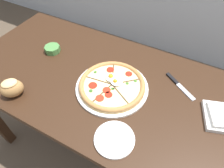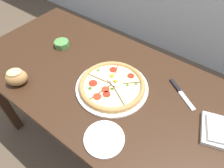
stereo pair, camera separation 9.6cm
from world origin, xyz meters
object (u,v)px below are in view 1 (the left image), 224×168
ramekin_bowl (52,49)px  side_saucer (114,139)px  dining_table (98,92)px  bread_piece_near (12,88)px  knife_main (179,86)px  pizza (112,85)px

ramekin_bowl → side_saucer: ramekin_bowl is taller
dining_table → ramekin_bowl: ramekin_bowl is taller
ramekin_bowl → bread_piece_near: 0.34m
bread_piece_near → knife_main: 0.80m
dining_table → pizza: size_ratio=4.11×
pizza → side_saucer: pizza is taller
pizza → knife_main: pizza is taller
pizza → ramekin_bowl: (-0.44, 0.08, -0.00)m
dining_table → side_saucer: side_saucer is taller
bread_piece_near → side_saucer: size_ratio=0.78×
ramekin_bowl → side_saucer: size_ratio=0.55×
dining_table → pizza: (0.10, -0.02, 0.13)m
dining_table → ramekin_bowl: (-0.34, 0.06, 0.13)m
pizza → knife_main: 0.33m
ramekin_bowl → pizza: bearing=-10.9°
bread_piece_near → dining_table: bearing=43.7°
pizza → side_saucer: (0.14, -0.24, -0.01)m
ramekin_bowl → knife_main: size_ratio=0.52×
dining_table → pizza: pizza is taller
pizza → knife_main: (0.29, 0.17, -0.02)m
pizza → knife_main: bearing=30.4°
dining_table → pizza: 0.16m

